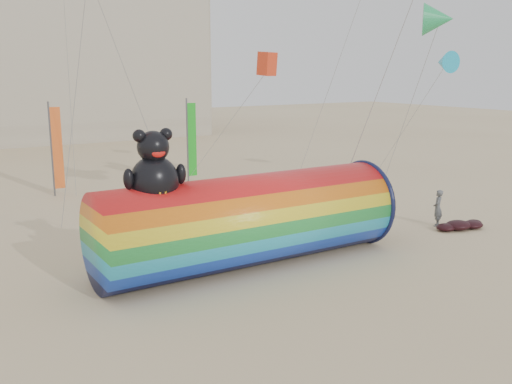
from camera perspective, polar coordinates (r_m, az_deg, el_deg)
ground at (r=20.42m, az=1.05°, el=-7.51°), size 160.00×160.00×0.00m
windsock_assembly at (r=20.27m, az=-0.71°, el=-2.60°), size 11.16×3.40×5.15m
kite_handler at (r=26.72m, az=17.71°, el=-1.54°), size 0.72×0.66×1.64m
fabric_bundle at (r=26.70m, az=19.77°, el=-3.12°), size 2.62×1.35×0.41m
festival_banners at (r=32.47m, az=-17.18°, el=4.09°), size 13.49×2.88×5.20m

